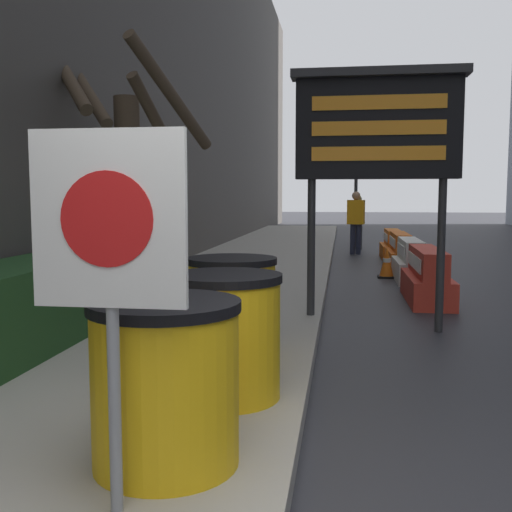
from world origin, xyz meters
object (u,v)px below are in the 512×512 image
object	(u,v)px
warning_sign	(109,245)
pedestrian_worker	(358,218)
barrel_drum_middle	(226,335)
barrel_drum_back	(232,306)
jersey_barrier_orange_near	(393,246)
jersey_barrier_white	(410,262)
traffic_light_near_curb	(356,172)
traffic_cone_near	(387,263)
jersey_barrier_red_striped	(427,278)
jersey_barrier_orange_far	(400,252)
barrel_drum_foreground	(166,382)
pedestrian_passerby	(356,217)
message_board	(378,130)

from	to	relation	value
warning_sign	pedestrian_worker	xyz separation A→B (m)	(1.54, 16.36, -0.46)
barrel_drum_middle	barrel_drum_back	xyz separation A→B (m)	(-0.17, 1.17, 0.00)
barrel_drum_back	jersey_barrier_orange_near	world-z (taller)	barrel_drum_back
jersey_barrier_white	traffic_light_near_curb	bearing A→B (deg)	95.07
barrel_drum_back	traffic_cone_near	distance (m)	7.22
warning_sign	traffic_light_near_curb	distance (m)	19.44
jersey_barrier_red_striped	jersey_barrier_orange_far	size ratio (longest dim) A/B	1.07
barrel_drum_back	jersey_barrier_white	bearing A→B (deg)	70.30
barrel_drum_foreground	barrel_drum_back	xyz separation A→B (m)	(-0.05, 2.33, 0.00)
jersey_barrier_white	traffic_light_near_curb	xyz separation A→B (m)	(-0.87, 9.84, 2.15)
jersey_barrier_red_striped	jersey_barrier_white	size ratio (longest dim) A/B	1.11
barrel_drum_back	pedestrian_passerby	size ratio (longest dim) A/B	0.52
traffic_cone_near	message_board	bearing A→B (deg)	-95.90
jersey_barrier_red_striped	traffic_light_near_curb	distance (m)	12.46
barrel_drum_foreground	jersey_barrier_orange_far	size ratio (longest dim) A/B	0.51
barrel_drum_back	barrel_drum_middle	bearing A→B (deg)	-81.85
jersey_barrier_red_striped	jersey_barrier_white	world-z (taller)	jersey_barrier_red_striped
message_board	traffic_light_near_curb	xyz separation A→B (m)	(0.07, 14.42, 0.04)
warning_sign	pedestrian_passerby	bearing A→B (deg)	84.40
warning_sign	barrel_drum_back	bearing A→B (deg)	89.30
barrel_drum_back	jersey_barrier_orange_near	bearing A→B (deg)	77.63
jersey_barrier_orange_far	traffic_light_near_curb	bearing A→B (deg)	96.48
barrel_drum_back	pedestrian_passerby	xyz separation A→B (m)	(1.41, 11.86, 0.43)
pedestrian_passerby	jersey_barrier_orange_near	bearing A→B (deg)	143.23
message_board	jersey_barrier_orange_far	bearing A→B (deg)	82.06
jersey_barrier_orange_near	pedestrian_worker	distance (m)	2.87
barrel_drum_foreground	jersey_barrier_red_striped	distance (m)	6.96
barrel_drum_back	traffic_cone_near	size ratio (longest dim) A/B	1.49
traffic_cone_near	pedestrian_passerby	xyz separation A→B (m)	(-0.53, 4.91, 0.75)
jersey_barrier_orange_far	warning_sign	bearing A→B (deg)	-101.67
barrel_drum_middle	barrel_drum_back	world-z (taller)	same
warning_sign	jersey_barrier_white	world-z (taller)	warning_sign
jersey_barrier_white	barrel_drum_back	bearing A→B (deg)	-109.70
barrel_drum_foreground	traffic_cone_near	size ratio (longest dim) A/B	1.49
jersey_barrier_orange_far	barrel_drum_foreground	bearing A→B (deg)	-101.80
warning_sign	traffic_light_near_curb	world-z (taller)	traffic_light_near_curb
barrel_drum_foreground	barrel_drum_middle	size ratio (longest dim) A/B	1.00
pedestrian_passerby	barrel_drum_back	bearing A→B (deg)	93.75
jersey_barrier_red_striped	jersey_barrier_orange_far	distance (m)	4.55
barrel_drum_middle	jersey_barrier_orange_far	distance (m)	10.19
pedestrian_worker	pedestrian_passerby	world-z (taller)	pedestrian_passerby
jersey_barrier_red_striped	traffic_light_near_curb	world-z (taller)	traffic_light_near_curb
message_board	traffic_light_near_curb	world-z (taller)	traffic_light_near_curb
jersey_barrier_orange_near	traffic_cone_near	size ratio (longest dim) A/B	2.55
message_board	pedestrian_passerby	bearing A→B (deg)	90.14
barrel_drum_foreground	barrel_drum_back	distance (m)	2.33
message_board	traffic_light_near_curb	size ratio (longest dim) A/B	0.93
traffic_light_near_curb	pedestrian_passerby	distance (m)	4.83
barrel_drum_middle	barrel_drum_back	bearing A→B (deg)	98.15
jersey_barrier_orange_far	barrel_drum_back	bearing A→B (deg)	-105.13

